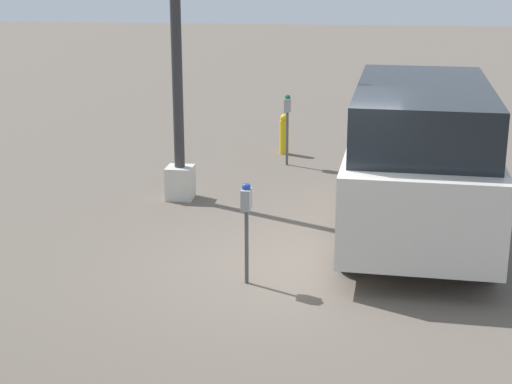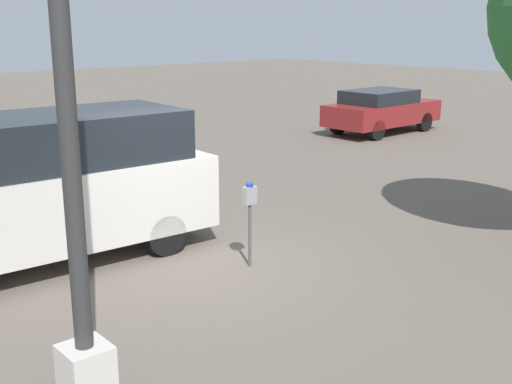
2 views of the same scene
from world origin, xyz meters
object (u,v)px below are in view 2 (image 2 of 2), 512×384
at_px(lamp_post, 71,174).
at_px(car_distant, 382,110).
at_px(parking_meter_near, 250,204).
at_px(parked_van, 44,185).

xyz_separation_m(lamp_post, car_distant, (-14.44, -7.83, -1.46)).
relative_size(lamp_post, car_distant, 1.52).
distance_m(parking_meter_near, car_distant, 12.65).
bearing_deg(car_distant, parking_meter_near, -151.21).
bearing_deg(parking_meter_near, car_distant, -147.94).
height_order(parking_meter_near, car_distant, car_distant).
bearing_deg(parked_van, parking_meter_near, 137.30).
xyz_separation_m(parking_meter_near, lamp_post, (3.43, 1.60, 1.26)).
bearing_deg(parking_meter_near, parked_van, -43.43).
distance_m(lamp_post, parked_van, 4.15).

